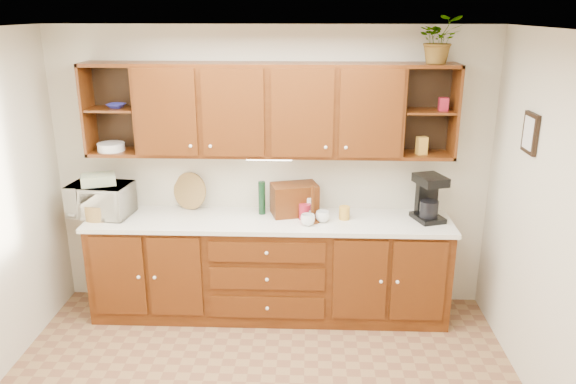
# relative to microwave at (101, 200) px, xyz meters

# --- Properties ---
(ceiling) EXTENTS (4.00, 4.00, 0.00)m
(ceiling) POSITION_rel_microwave_xyz_m (1.52, -1.47, 1.51)
(ceiling) COLOR white
(ceiling) RESTS_ON back_wall
(back_wall) EXTENTS (4.00, 0.00, 4.00)m
(back_wall) POSITION_rel_microwave_xyz_m (1.52, 0.28, 0.21)
(back_wall) COLOR beige
(back_wall) RESTS_ON floor
(right_wall) EXTENTS (0.00, 3.50, 3.50)m
(right_wall) POSITION_rel_microwave_xyz_m (3.52, -1.47, 0.21)
(right_wall) COLOR beige
(right_wall) RESTS_ON floor
(base_cabinets) EXTENTS (3.20, 0.60, 0.90)m
(base_cabinets) POSITION_rel_microwave_xyz_m (1.52, -0.02, -0.64)
(base_cabinets) COLOR #3B1906
(base_cabinets) RESTS_ON floor
(countertop) EXTENTS (3.24, 0.64, 0.04)m
(countertop) POSITION_rel_microwave_xyz_m (1.52, -0.03, -0.17)
(countertop) COLOR white
(countertop) RESTS_ON base_cabinets
(upper_cabinets) EXTENTS (3.20, 0.33, 0.80)m
(upper_cabinets) POSITION_rel_microwave_xyz_m (1.53, 0.12, 0.81)
(upper_cabinets) COLOR #3B1906
(upper_cabinets) RESTS_ON back_wall
(undercabinet_light) EXTENTS (0.40, 0.05, 0.02)m
(undercabinet_light) POSITION_rel_microwave_xyz_m (1.52, 0.06, 0.38)
(undercabinet_light) COLOR white
(undercabinet_light) RESTS_ON upper_cabinets
(framed_picture) EXTENTS (0.03, 0.24, 0.30)m
(framed_picture) POSITION_rel_microwave_xyz_m (3.50, -0.57, 0.76)
(framed_picture) COLOR black
(framed_picture) RESTS_ON right_wall
(wicker_basket) EXTENTS (0.26, 0.26, 0.14)m
(wicker_basket) POSITION_rel_microwave_xyz_m (0.00, -0.07, -0.08)
(wicker_basket) COLOR #A17D43
(wicker_basket) RESTS_ON countertop
(microwave) EXTENTS (0.57, 0.42, 0.30)m
(microwave) POSITION_rel_microwave_xyz_m (0.00, 0.00, 0.00)
(microwave) COLOR beige
(microwave) RESTS_ON countertop
(towel_stack) EXTENTS (0.35, 0.30, 0.09)m
(towel_stack) POSITION_rel_microwave_xyz_m (0.00, 0.00, 0.19)
(towel_stack) COLOR #E9DA6D
(towel_stack) RESTS_ON microwave
(wine_bottle) EXTENTS (0.07, 0.07, 0.31)m
(wine_bottle) POSITION_rel_microwave_xyz_m (1.45, 0.10, 0.01)
(wine_bottle) COLOR black
(wine_bottle) RESTS_ON countertop
(woven_tray) EXTENTS (0.35, 0.21, 0.34)m
(woven_tray) POSITION_rel_microwave_xyz_m (0.76, 0.22, -0.14)
(woven_tray) COLOR #A17D43
(woven_tray) RESTS_ON countertop
(bread_box) EXTENTS (0.46, 0.35, 0.28)m
(bread_box) POSITION_rel_microwave_xyz_m (1.74, 0.10, -0.01)
(bread_box) COLOR #3B1906
(bread_box) RESTS_ON countertop
(mug_tree) EXTENTS (0.27, 0.29, 0.34)m
(mug_tree) POSITION_rel_microwave_xyz_m (1.91, -0.09, -0.10)
(mug_tree) COLOR #3B1906
(mug_tree) RESTS_ON countertop
(canister_red) EXTENTS (0.13, 0.13, 0.14)m
(canister_red) POSITION_rel_microwave_xyz_m (1.84, -0.03, -0.08)
(canister_red) COLOR maroon
(canister_red) RESTS_ON countertop
(canister_white) EXTENTS (0.08, 0.08, 0.19)m
(canister_white) POSITION_rel_microwave_xyz_m (1.87, 0.04, -0.05)
(canister_white) COLOR white
(canister_white) RESTS_ON countertop
(canister_yellow) EXTENTS (0.10, 0.10, 0.12)m
(canister_yellow) POSITION_rel_microwave_xyz_m (2.19, -0.01, -0.09)
(canister_yellow) COLOR gold
(canister_yellow) RESTS_ON countertop
(coffee_maker) EXTENTS (0.30, 0.34, 0.41)m
(coffee_maker) POSITION_rel_microwave_xyz_m (2.93, 0.02, 0.05)
(coffee_maker) COLOR black
(coffee_maker) RESTS_ON countertop
(bowl_stack) EXTENTS (0.19, 0.19, 0.04)m
(bowl_stack) POSITION_rel_microwave_xyz_m (0.19, 0.10, 0.83)
(bowl_stack) COLOR navy
(bowl_stack) RESTS_ON upper_cabinets
(plate_stack) EXTENTS (0.26, 0.26, 0.07)m
(plate_stack) POSITION_rel_microwave_xyz_m (0.11, 0.09, 0.47)
(plate_stack) COLOR white
(plate_stack) RESTS_ON upper_cabinets
(pantry_box_yellow) EXTENTS (0.10, 0.09, 0.15)m
(pantry_box_yellow) POSITION_rel_microwave_xyz_m (2.84, 0.07, 0.51)
(pantry_box_yellow) COLOR gold
(pantry_box_yellow) RESTS_ON upper_cabinets
(pantry_box_red) EXTENTS (0.07, 0.07, 0.11)m
(pantry_box_red) POSITION_rel_microwave_xyz_m (3.00, 0.08, 0.87)
(pantry_box_red) COLOR maroon
(pantry_box_red) RESTS_ON upper_cabinets
(potted_plant) EXTENTS (0.35, 0.30, 0.39)m
(potted_plant) POSITION_rel_microwave_xyz_m (2.92, 0.07, 1.40)
(potted_plant) COLOR #999999
(potted_plant) RESTS_ON upper_cabinets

